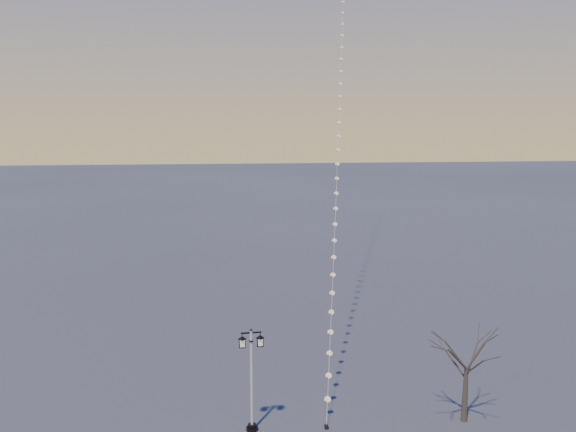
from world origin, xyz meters
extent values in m
cylinder|color=black|center=(-0.83, 1.35, 0.07)|extent=(0.51, 0.51, 0.15)
cylinder|color=black|center=(-0.83, 1.35, 0.21)|extent=(0.37, 0.37, 0.13)
cylinder|color=silver|center=(-0.83, 1.35, 2.43)|extent=(0.12, 0.12, 4.31)
cylinder|color=black|center=(-0.83, 1.35, 4.08)|extent=(0.18, 0.18, 0.06)
cube|color=black|center=(-0.83, 1.35, 4.45)|extent=(0.87, 0.12, 0.06)
sphere|color=black|center=(-0.83, 1.35, 4.56)|extent=(0.13, 0.13, 0.13)
pyramid|color=black|center=(-1.21, 1.32, 4.31)|extent=(0.40, 0.40, 0.13)
cube|color=beige|center=(-1.21, 1.32, 4.02)|extent=(0.24, 0.24, 0.31)
cube|color=black|center=(-1.21, 1.32, 3.85)|extent=(0.28, 0.28, 0.04)
pyramid|color=black|center=(-0.44, 1.37, 4.31)|extent=(0.40, 0.40, 0.13)
cube|color=beige|center=(-0.44, 1.37, 4.02)|extent=(0.24, 0.24, 0.31)
cube|color=black|center=(-0.44, 1.37, 3.85)|extent=(0.28, 0.28, 0.04)
cone|color=#3D3529|center=(8.68, 1.18, 1.26)|extent=(0.30, 0.30, 2.53)
cylinder|color=black|center=(2.41, 1.13, 0.09)|extent=(0.19, 0.19, 0.19)
cylinder|color=black|center=(2.41, 1.13, 0.12)|extent=(0.03, 0.03, 0.24)
cone|color=#EF5B26|center=(6.84, 22.29, 17.77)|extent=(0.08, 0.08, 0.26)
cylinder|color=white|center=(2.41, 1.13, 0.57)|extent=(0.02, 0.02, 0.76)
camera|label=1|loc=(-1.86, -23.42, 13.56)|focal=38.12mm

